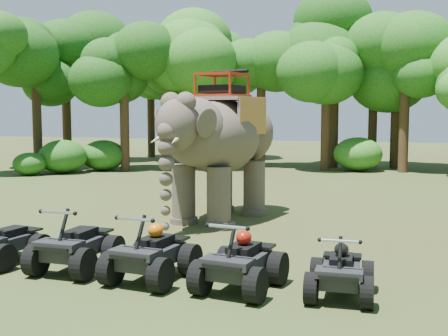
{
  "coord_description": "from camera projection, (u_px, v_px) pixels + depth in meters",
  "views": [
    {
      "loc": [
        4.37,
        -12.04,
        3.25
      ],
      "look_at": [
        0.0,
        1.2,
        1.9
      ],
      "focal_mm": 45.0,
      "sensor_mm": 36.0,
      "label": 1
    }
  ],
  "objects": [
    {
      "name": "tree_32",
      "position": [
        396.0,
        100.0,
        33.24
      ],
      "size": [
        5.66,
        5.66,
        8.09
      ],
      "primitive_type": null,
      "color": "#195114",
      "rests_on": "ground"
    },
    {
      "name": "elephant",
      "position": [
        220.0,
        145.0,
        17.22
      ],
      "size": [
        3.41,
        5.83,
        4.59
      ],
      "primitive_type": null,
      "rotation": [
        0.0,
        0.0,
        -0.19
      ],
      "color": "#4D4238",
      "rests_on": "ground"
    },
    {
      "name": "tree_29",
      "position": [
        151.0,
        101.0,
        41.9
      ],
      "size": [
        5.86,
        5.86,
        8.37
      ],
      "primitive_type": null,
      "color": "#195114",
      "rests_on": "ground"
    },
    {
      "name": "tree_25",
      "position": [
        36.0,
        102.0,
        33.02
      ],
      "size": [
        5.5,
        5.5,
        7.85
      ],
      "primitive_type": null,
      "color": "#195114",
      "rests_on": "ground"
    },
    {
      "name": "tree_35",
      "position": [
        326.0,
        108.0,
        31.91
      ],
      "size": [
        5.0,
        5.0,
        7.15
      ],
      "primitive_type": null,
      "color": "#195114",
      "rests_on": "ground"
    },
    {
      "name": "atv_2",
      "position": [
        152.0,
        246.0,
        10.93
      ],
      "size": [
        1.5,
        1.95,
        1.36
      ],
      "primitive_type": null,
      "rotation": [
        0.0,
        0.0,
        -0.09
      ],
      "color": "black",
      "rests_on": "ground"
    },
    {
      "name": "ground",
      "position": [
        208.0,
        254.0,
        13.06
      ],
      "size": [
        110.0,
        110.0,
        0.0
      ],
      "primitive_type": "plane",
      "color": "#47381E",
      "rests_on": "ground"
    },
    {
      "name": "tree_28",
      "position": [
        261.0,
        102.0,
        33.98
      ],
      "size": [
        5.54,
        5.54,
        7.92
      ],
      "primitive_type": null,
      "color": "#195114",
      "rests_on": "ground"
    },
    {
      "name": "tree_42",
      "position": [
        66.0,
        92.0,
        37.22
      ],
      "size": [
        6.52,
        6.52,
        9.31
      ],
      "primitive_type": null,
      "color": "#195114",
      "rests_on": "ground"
    },
    {
      "name": "tree_30",
      "position": [
        373.0,
        104.0,
        34.11
      ],
      "size": [
        5.33,
        5.33,
        7.62
      ],
      "primitive_type": null,
      "color": "#195114",
      "rests_on": "ground"
    },
    {
      "name": "tree_1",
      "position": [
        405.0,
        102.0,
        30.84
      ],
      "size": [
        5.46,
        5.46,
        7.79
      ],
      "primitive_type": null,
      "color": "#195114",
      "rests_on": "ground"
    },
    {
      "name": "atv_4",
      "position": [
        341.0,
        265.0,
        9.93
      ],
      "size": [
        1.24,
        1.64,
        1.17
      ],
      "primitive_type": null,
      "rotation": [
        0.0,
        0.0,
        0.06
      ],
      "color": "black",
      "rests_on": "ground"
    },
    {
      "name": "atv_1",
      "position": [
        76.0,
        238.0,
        11.62
      ],
      "size": [
        1.35,
        1.85,
        1.37
      ],
      "primitive_type": null,
      "rotation": [
        0.0,
        0.0,
        0.0
      ],
      "color": "black",
      "rests_on": "ground"
    },
    {
      "name": "tree_27",
      "position": [
        191.0,
        103.0,
        33.78
      ],
      "size": [
        5.46,
        5.46,
        7.79
      ],
      "primitive_type": null,
      "color": "#195114",
      "rests_on": "ground"
    },
    {
      "name": "tree_0",
      "position": [
        334.0,
        89.0,
        33.74
      ],
      "size": [
        6.63,
        6.63,
        9.47
      ],
      "primitive_type": null,
      "color": "#195114",
      "rests_on": "ground"
    },
    {
      "name": "tree_38",
      "position": [
        231.0,
        105.0,
        41.02
      ],
      "size": [
        5.44,
        5.44,
        7.78
      ],
      "primitive_type": null,
      "color": "#195114",
      "rests_on": "ground"
    },
    {
      "name": "tree_26",
      "position": [
        124.0,
        106.0,
        31.62
      ],
      "size": [
        5.12,
        5.12,
        7.31
      ],
      "primitive_type": null,
      "color": "#195114",
      "rests_on": "ground"
    },
    {
      "name": "atv_0",
      "position": [
        5.0,
        235.0,
        12.21
      ],
      "size": [
        1.37,
        1.77,
        1.22
      ],
      "primitive_type": null,
      "rotation": [
        0.0,
        0.0,
        -0.11
      ],
      "color": "black",
      "rests_on": "ground"
    },
    {
      "name": "atv_3",
      "position": [
        240.0,
        254.0,
        10.34
      ],
      "size": [
        1.51,
        1.94,
        1.34
      ],
      "primitive_type": null,
      "rotation": [
        0.0,
        0.0,
        -0.11
      ],
      "color": "black",
      "rests_on": "ground"
    },
    {
      "name": "tree_31",
      "position": [
        186.0,
        98.0,
        37.6
      ],
      "size": [
        6.04,
        6.04,
        8.63
      ],
      "primitive_type": null,
      "color": "#195114",
      "rests_on": "ground"
    }
  ]
}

